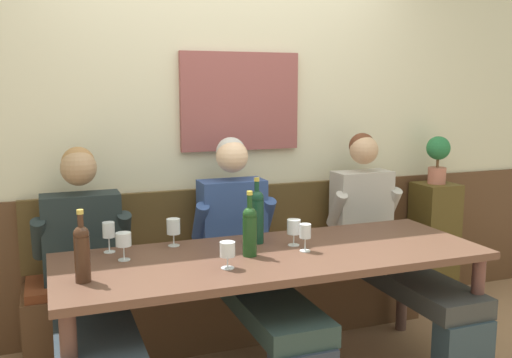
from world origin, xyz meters
The scene contains 18 objects.
room_wall_back centered at (0.00, 1.09, 1.40)m, with size 6.80×0.12×2.80m.
wood_wainscot_panel centered at (0.00, 1.04, 0.46)m, with size 6.80×0.03×0.93m, color #543621.
wall_bench centered at (0.00, 0.83, 0.28)m, with size 2.54×0.42×0.94m.
dining_table centered at (0.00, 0.16, 0.65)m, with size 2.24×0.81×0.73m.
person_left_seat centered at (-0.93, 0.45, 0.60)m, with size 0.54×1.24×1.26m.
person_right_seat centered at (-0.02, 0.47, 0.62)m, with size 0.51×1.24×1.29m.
person_center_right_seat centered at (0.92, 0.46, 0.61)m, with size 0.50×1.23×1.28m.
wine_bottle_clear_water centered at (-0.14, 0.15, 0.87)m, with size 0.07×0.07×0.34m.
wine_bottle_green_tall centered at (-0.02, 0.37, 0.89)m, with size 0.08×0.08×0.37m.
wine_bottle_amber_mid centered at (-0.97, 0.05, 0.87)m, with size 0.07×0.07×0.33m.
wine_glass_mid_left centered at (-0.31, 0.00, 0.82)m, with size 0.07×0.07×0.13m.
wine_glass_center_front centered at (-0.81, 0.47, 0.85)m, with size 0.06×0.06×0.16m.
wine_glass_center_rear centered at (0.16, 0.13, 0.83)m, with size 0.06×0.06×0.15m.
wine_glass_by_bottle centered at (-0.46, 0.47, 0.84)m, with size 0.07×0.07×0.15m.
wine_glass_mid_right centered at (-0.76, 0.31, 0.83)m, with size 0.08×0.08×0.14m.
wine_glass_near_bucket centered at (0.15, 0.25, 0.83)m, with size 0.07×0.07×0.15m.
corner_pedestal centered at (1.57, 0.86, 0.45)m, with size 0.28×0.28×0.89m, color #4D3E19.
potted_plant centered at (1.57, 0.86, 1.10)m, with size 0.17×0.17×0.35m.
Camera 1 is at (-1.10, -2.49, 1.59)m, focal length 39.77 mm.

